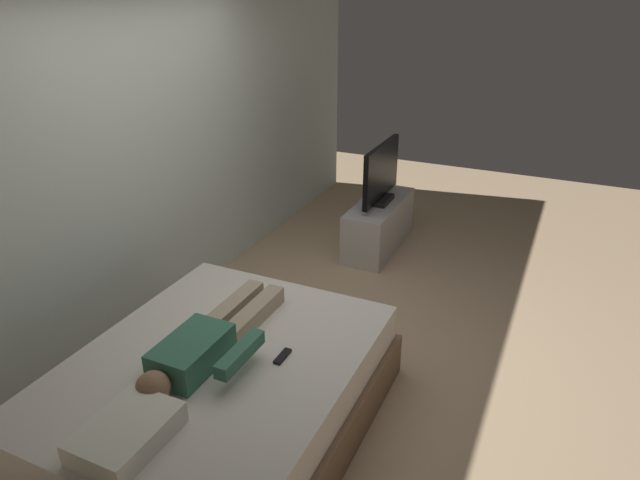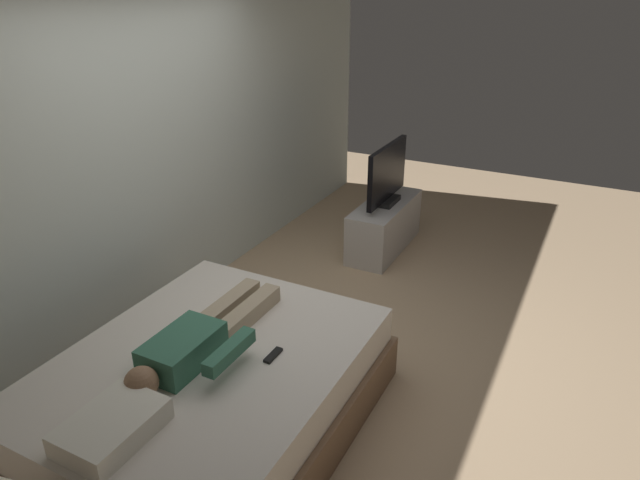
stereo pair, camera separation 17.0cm
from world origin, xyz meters
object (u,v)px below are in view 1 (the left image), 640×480
Objects in this scene: tv_stand at (379,225)px; tv at (381,175)px; pillow at (127,433)px; bed at (218,397)px; remote at (282,356)px; person at (208,343)px.

tv is (-0.00, -0.00, 0.53)m from tv_stand.
pillow is 3.61m from tv.
tv_stand is 1.25× the size of tv.
tv is at bearing 0.15° from pillow.
remote reaches higher than bed.
tv reaches higher than tv_stand.
bed reaches higher than tv_stand.
pillow is 0.96m from remote.
person reaches higher than bed.
bed is at bearing -179.81° from tv.
remote is 0.17× the size of tv.
tv_stand is (2.72, 0.36, -0.30)m from remote.
tv is at bearing 7.47° from remote.
remote is at bearing -21.28° from pillow.
pillow is (-0.71, 0.00, 0.34)m from bed.
tv_stand is (2.87, -0.05, -0.37)m from person.
person is 1.15× the size of tv_stand.
bed is 2.94m from tv.
person is at bearing 179.03° from tv_stand.
bed is 1.87× the size of tv_stand.
tv reaches higher than bed.
bed is 0.48m from remote.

